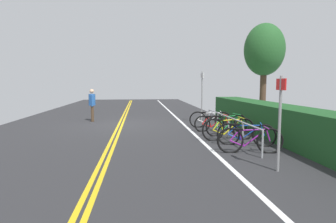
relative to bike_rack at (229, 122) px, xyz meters
name	(u,v)px	position (x,y,z in m)	size (l,w,h in m)	color
ground_plane	(121,125)	(-3.56, -3.93, -0.58)	(38.87, 10.69, 0.05)	#2B2B2D
centre_line_yellow_inner	(119,124)	(-3.56, -4.01, -0.55)	(34.98, 0.10, 0.00)	gold
centre_line_yellow_outer	(122,124)	(-3.56, -3.85, -0.55)	(34.98, 0.10, 0.00)	gold
bike_lane_stripe_white	(183,123)	(-3.56, -1.05, -0.55)	(34.98, 0.12, 0.00)	white
bike_rack	(229,122)	(0.00, 0.00, 0.00)	(5.46, 0.05, 0.74)	#9EA0A5
bicycle_0	(210,120)	(-2.17, -0.08, -0.21)	(0.53, 1.75, 0.73)	black
bicycle_1	(215,123)	(-1.31, -0.12, -0.23)	(0.46, 1.71, 0.68)	black
bicycle_2	(227,125)	(-0.42, 0.08, -0.18)	(0.61, 1.71, 0.79)	black
bicycle_3	(228,129)	(0.43, -0.14, -0.18)	(0.46, 1.83, 0.78)	black
bicycle_4	(246,135)	(1.27, 0.13, -0.21)	(0.68, 1.67, 0.72)	black
bicycle_5	(250,140)	(2.17, -0.11, -0.20)	(0.46, 1.77, 0.74)	black
pedestrian	(92,103)	(-4.71, -5.37, 0.35)	(0.48, 0.32, 1.59)	#4C3826
sign_post_near	(202,92)	(-3.58, -0.14, 0.89)	(0.36, 0.09, 2.41)	gray
sign_post_far	(280,114)	(3.74, -0.12, 0.69)	(0.36, 0.06, 2.04)	gray
hedge_backdrop	(300,127)	(1.50, 1.72, 0.01)	(14.41, 1.21, 1.13)	#1C4C21
tree_near_left	(264,51)	(-5.20, 3.58, 3.05)	(2.12, 2.12, 5.02)	#473323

